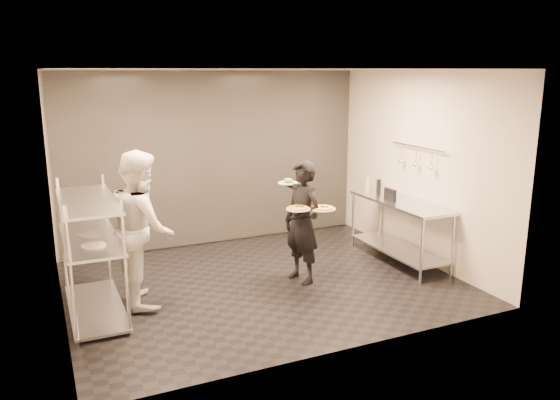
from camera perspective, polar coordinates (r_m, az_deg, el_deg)
name	(u,v)px	position (r m, az deg, el deg)	size (l,w,h in m)	color
room_shell	(232,166)	(8.10, -5.01, 3.51)	(5.00, 4.00, 2.80)	black
pass_rack	(91,250)	(6.68, -19.11, -4.93)	(0.60, 1.60, 1.50)	silver
prep_counter	(399,220)	(8.25, 12.37, -2.07)	(0.60, 1.80, 0.92)	silver
utensil_rail	(417,157)	(8.21, 14.08, 4.34)	(0.07, 1.20, 0.31)	silver
waiter	(302,222)	(7.24, 2.36, -2.33)	(0.60, 0.39, 1.64)	black
chef	(142,228)	(6.77, -14.23, -2.83)	(0.91, 0.71, 1.88)	silver
pizza_plate_near	(298,208)	(6.97, 1.93, -0.86)	(0.31, 0.31, 0.05)	white
pizza_plate_far	(323,208)	(7.05, 4.50, -0.86)	(0.33, 0.33, 0.05)	white
salad_plate	(288,181)	(7.32, 0.85, 1.95)	(0.27, 0.27, 0.07)	white
pos_monitor	(390,194)	(8.17, 11.43, 0.57)	(0.05, 0.24, 0.17)	black
bottle_green	(368,185)	(8.66, 9.16, 1.59)	(0.06, 0.06, 0.23)	gray
bottle_clear	(384,188)	(8.58, 10.78, 1.26)	(0.06, 0.06, 0.19)	gray
bottle_dark	(379,187)	(8.52, 10.27, 1.35)	(0.07, 0.07, 0.23)	black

